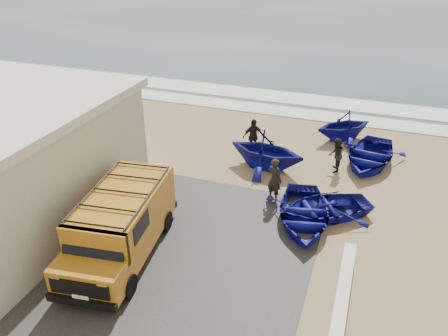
% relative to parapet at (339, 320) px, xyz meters
% --- Properties ---
extents(ground, '(160.00, 160.00, 0.00)m').
position_rel_parapet_xyz_m(ground, '(-5.00, 3.00, -0.28)').
color(ground, '#9B825A').
extents(slab, '(12.00, 10.00, 0.05)m').
position_rel_parapet_xyz_m(slab, '(-7.00, 1.00, -0.25)').
color(slab, '#3B3936').
rests_on(slab, ground).
extents(ocean, '(180.00, 88.00, 0.01)m').
position_rel_parapet_xyz_m(ocean, '(-5.00, 59.00, -0.27)').
color(ocean, '#385166').
rests_on(ocean, ground).
extents(surf_line, '(180.00, 1.60, 0.06)m').
position_rel_parapet_xyz_m(surf_line, '(-5.00, 15.00, -0.25)').
color(surf_line, white).
rests_on(surf_line, ground).
extents(surf_wash, '(180.00, 2.20, 0.04)m').
position_rel_parapet_xyz_m(surf_wash, '(-5.00, 17.50, -0.26)').
color(surf_wash, white).
rests_on(surf_wash, ground).
extents(parapet, '(0.35, 6.00, 0.55)m').
position_rel_parapet_xyz_m(parapet, '(0.00, 0.00, 0.00)').
color(parapet, silver).
rests_on(parapet, ground).
extents(van, '(2.63, 5.33, 2.20)m').
position_rel_parapet_xyz_m(van, '(-6.87, 0.79, 0.91)').
color(van, '#BB791C').
rests_on(van, ground).
extents(boat_near_left, '(3.48, 4.31, 0.79)m').
position_rel_parapet_xyz_m(boat_near_left, '(-1.75, 4.37, 0.12)').
color(boat_near_left, navy).
rests_on(boat_near_left, ground).
extents(boat_near_right, '(4.24, 3.94, 0.72)m').
position_rel_parapet_xyz_m(boat_near_right, '(-1.11, 5.08, 0.08)').
color(boat_near_right, navy).
rests_on(boat_near_right, ground).
extents(boat_mid_left, '(3.78, 3.40, 1.76)m').
position_rel_parapet_xyz_m(boat_mid_left, '(-4.05, 7.94, 0.61)').
color(boat_mid_left, navy).
rests_on(boat_mid_left, ground).
extents(boat_mid_right, '(3.46, 4.42, 0.83)m').
position_rel_parapet_xyz_m(boat_mid_right, '(0.19, 9.89, 0.14)').
color(boat_mid_right, navy).
rests_on(boat_mid_right, ground).
extents(boat_far_left, '(3.88, 3.83, 1.55)m').
position_rel_parapet_xyz_m(boat_far_left, '(-1.21, 12.18, 0.50)').
color(boat_far_left, navy).
rests_on(boat_far_left, ground).
extents(fisherman_front, '(0.76, 0.66, 1.76)m').
position_rel_parapet_xyz_m(fisherman_front, '(-3.12, 5.58, 0.60)').
color(fisherman_front, black).
rests_on(fisherman_front, ground).
extents(fisherman_middle, '(0.62, 0.77, 1.52)m').
position_rel_parapet_xyz_m(fisherman_middle, '(-1.18, 8.70, 0.49)').
color(fisherman_middle, black).
rests_on(fisherman_middle, ground).
extents(fisherman_back, '(1.04, 0.96, 1.71)m').
position_rel_parapet_xyz_m(fisherman_back, '(-5.02, 9.18, 0.58)').
color(fisherman_back, black).
rests_on(fisherman_back, ground).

